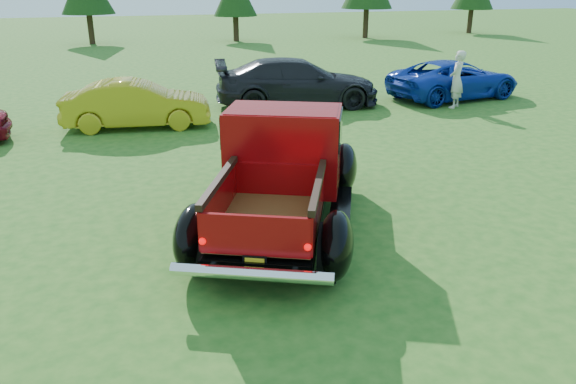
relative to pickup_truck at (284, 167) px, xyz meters
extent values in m
plane|color=#225718|center=(-0.50, -1.21, -0.90)|extent=(120.00, 120.00, 0.00)
cylinder|color=#332114|center=(-3.50, 29.79, 0.00)|extent=(0.36, 0.36, 1.80)
cylinder|color=#332114|center=(5.50, 28.79, -0.11)|extent=(0.36, 0.36, 1.58)
cylinder|color=#332114|center=(14.50, 28.29, 0.07)|extent=(0.36, 0.36, 1.94)
cylinder|color=#332114|center=(23.50, 29.29, -0.04)|extent=(0.36, 0.36, 1.73)
cylinder|color=black|center=(-1.64, -1.49, -0.49)|extent=(0.56, 0.84, 0.82)
cylinder|color=black|center=(-0.06, -2.22, -0.49)|extent=(0.56, 0.84, 0.82)
cylinder|color=black|center=(-0.28, 1.47, -0.49)|extent=(0.56, 0.84, 0.82)
cylinder|color=black|center=(1.30, 0.75, -0.49)|extent=(0.56, 0.84, 0.82)
cube|color=black|center=(-0.15, -0.33, -0.44)|extent=(3.29, 4.95, 0.20)
cube|color=#8E070A|center=(0.55, 1.20, -0.02)|extent=(2.21, 2.11, 0.63)
cube|color=silver|center=(0.88, 1.92, -0.03)|extent=(1.51, 0.74, 0.51)
cube|color=#8E070A|center=(0.00, 0.00, 0.32)|extent=(2.14, 1.82, 1.33)
cube|color=black|center=(0.00, 0.00, 0.68)|extent=(2.13, 1.75, 0.51)
cube|color=#8E070A|center=(0.00, 0.00, 0.96)|extent=(2.02, 1.69, 0.08)
cube|color=brown|center=(-0.68, -1.48, -0.27)|extent=(2.10, 2.43, 0.05)
cube|color=#8E070A|center=(-1.31, -1.20, 0.00)|extent=(0.90, 1.87, 0.53)
cube|color=#8E070A|center=(-0.05, -1.77, 0.00)|extent=(0.90, 1.87, 0.53)
cube|color=#8E070A|center=(-0.26, -0.56, 0.00)|extent=(1.27, 0.62, 0.53)
cube|color=#8E070A|center=(-1.11, -2.41, 0.00)|extent=(1.28, 0.63, 0.53)
cube|color=black|center=(-1.31, -1.20, 0.31)|extent=(0.93, 1.89, 0.09)
cube|color=black|center=(-0.05, -1.77, 0.31)|extent=(0.93, 1.89, 0.09)
ellipsoid|color=black|center=(-1.73, -1.45, -0.37)|extent=(0.88, 1.18, 0.90)
ellipsoid|color=black|center=(0.03, -2.26, -0.37)|extent=(0.88, 1.18, 0.90)
ellipsoid|color=black|center=(-0.37, 1.51, -0.37)|extent=(0.88, 1.18, 0.90)
ellipsoid|color=black|center=(1.39, 0.71, -0.37)|extent=(0.88, 1.18, 0.90)
cube|color=black|center=(-1.05, 0.03, -0.56)|extent=(1.19, 2.08, 0.06)
cube|color=black|center=(0.71, -0.78, -0.56)|extent=(1.19, 2.08, 0.06)
cylinder|color=silver|center=(-1.21, -2.64, -0.39)|extent=(1.87, 0.98, 0.16)
cube|color=black|center=(-1.12, -2.45, -0.34)|extent=(0.28, 0.14, 0.15)
cube|color=gold|center=(-1.13, -2.46, -0.34)|extent=(0.23, 0.11, 0.10)
sphere|color=#CC0505|center=(-1.71, -2.17, -0.10)|extent=(0.09, 0.09, 0.09)
sphere|color=#CC0505|center=(-0.52, -2.71, -0.10)|extent=(0.09, 0.09, 0.09)
imported|color=#B19817|center=(-2.00, 7.16, -0.26)|extent=(4.04, 1.83, 1.29)
imported|color=black|center=(3.04, 8.51, -0.15)|extent=(5.42, 2.88, 1.50)
imported|color=#0E2DA0|center=(8.50, 8.09, -0.26)|extent=(4.90, 2.86, 1.28)
imported|color=beige|center=(7.70, 6.78, -0.01)|extent=(0.77, 0.74, 1.77)
camera|label=1|loc=(-2.56, -8.45, 2.92)|focal=35.00mm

